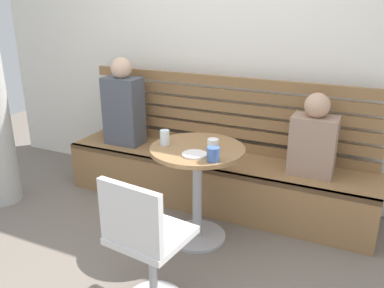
# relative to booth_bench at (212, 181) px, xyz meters

# --- Properties ---
(ground) EXTENTS (8.00, 8.00, 0.00)m
(ground) POSITION_rel_booth_bench_xyz_m (0.00, -1.20, -0.22)
(ground) COLOR #70665B
(back_wall) EXTENTS (5.20, 0.10, 2.90)m
(back_wall) POSITION_rel_booth_bench_xyz_m (0.00, 0.44, 1.23)
(back_wall) COLOR white
(back_wall) RESTS_ON ground
(booth_bench) EXTENTS (2.70, 0.52, 0.44)m
(booth_bench) POSITION_rel_booth_bench_xyz_m (0.00, 0.00, 0.00)
(booth_bench) COLOR olive
(booth_bench) RESTS_ON ground
(booth_backrest) EXTENTS (2.65, 0.04, 0.67)m
(booth_backrest) POSITION_rel_booth_bench_xyz_m (0.00, 0.24, 0.56)
(booth_backrest) COLOR olive
(booth_backrest) RESTS_ON booth_bench
(cafe_table) EXTENTS (0.68, 0.68, 0.74)m
(cafe_table) POSITION_rel_booth_bench_xyz_m (0.11, -0.56, 0.30)
(cafe_table) COLOR #ADADB2
(cafe_table) RESTS_ON ground
(white_chair) EXTENTS (0.44, 0.44, 0.85)m
(white_chair) POSITION_rel_booth_bench_xyz_m (0.15, -1.37, 0.24)
(white_chair) COLOR #ADADB2
(white_chair) RESTS_ON ground
(person_adult) EXTENTS (0.34, 0.22, 0.81)m
(person_adult) POSITION_rel_booth_bench_xyz_m (-0.90, -0.00, 0.58)
(person_adult) COLOR #4C515B
(person_adult) RESTS_ON booth_bench
(person_child_left) EXTENTS (0.34, 0.22, 0.64)m
(person_child_left) POSITION_rel_booth_bench_xyz_m (0.82, 0.02, 0.50)
(person_child_left) COLOR #9E7F6B
(person_child_left) RESTS_ON booth_bench
(cup_mug_blue) EXTENTS (0.08, 0.08, 0.09)m
(cup_mug_blue) POSITION_rel_booth_bench_xyz_m (0.30, -0.75, 0.57)
(cup_mug_blue) COLOR #3D5B9E
(cup_mug_blue) RESTS_ON cafe_table
(cup_water_clear) EXTENTS (0.07, 0.07, 0.11)m
(cup_water_clear) POSITION_rel_booth_bench_xyz_m (-0.13, -0.61, 0.57)
(cup_water_clear) COLOR white
(cup_water_clear) RESTS_ON cafe_table
(cup_ceramic_white) EXTENTS (0.08, 0.08, 0.07)m
(cup_ceramic_white) POSITION_rel_booth_bench_xyz_m (0.21, -0.54, 0.55)
(cup_ceramic_white) COLOR white
(cup_ceramic_white) RESTS_ON cafe_table
(plate_small) EXTENTS (0.17, 0.17, 0.01)m
(plate_small) POSITION_rel_booth_bench_xyz_m (0.15, -0.71, 0.52)
(plate_small) COLOR white
(plate_small) RESTS_ON cafe_table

